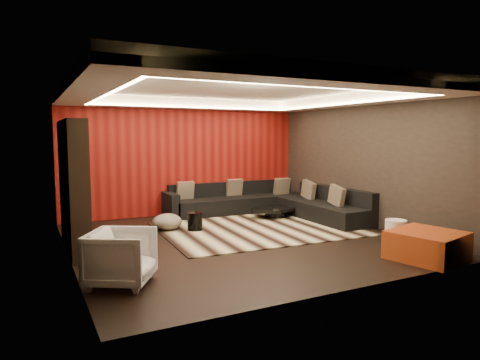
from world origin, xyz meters
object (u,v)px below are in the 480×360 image
white_side_table (396,233)px  orange_ottoman (427,245)px  coffee_table (275,212)px  drum_stool (195,221)px  armchair (121,257)px  sectional_sofa (269,204)px

white_side_table → orange_ottoman: (-0.20, -0.82, -0.01)m
coffee_table → drum_stool: (-2.22, -0.50, 0.07)m
white_side_table → armchair: 4.74m
coffee_table → orange_ottoman: bearing=-85.3°
drum_stool → white_side_table: white_side_table is taller
coffee_table → white_side_table: bearing=-80.6°
orange_ottoman → coffee_table: bearing=94.7°
drum_stool → armchair: size_ratio=0.45×
coffee_table → armchair: bearing=-144.3°
drum_stool → sectional_sofa: bearing=20.4°
coffee_table → white_side_table: size_ratio=2.82×
armchair → sectional_sofa: size_ratio=0.22×
orange_ottoman → sectional_sofa: bearing=93.9°
drum_stool → orange_ottoman: size_ratio=0.36×
coffee_table → armchair: 5.19m
coffee_table → orange_ottoman: 4.04m
white_side_table → sectional_sofa: sectional_sofa is taller
white_side_table → sectional_sofa: (-0.50, 3.54, 0.03)m
orange_ottoman → armchair: 4.64m
armchair → sectional_sofa: sectional_sofa is taller
white_side_table → orange_ottoman: bearing=-103.7°
drum_stool → sectional_sofa: (2.25, 0.84, 0.06)m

